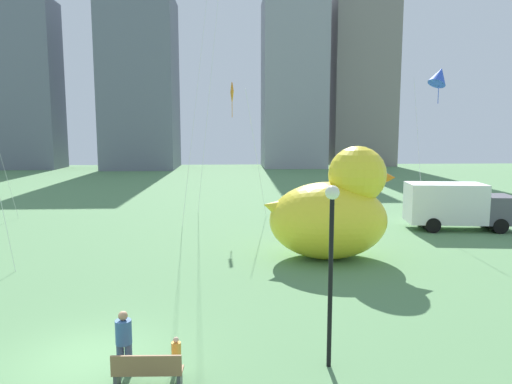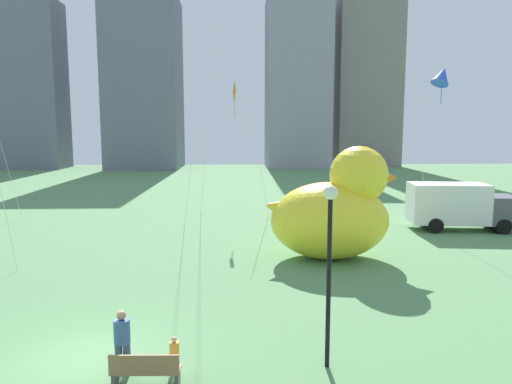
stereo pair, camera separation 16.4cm
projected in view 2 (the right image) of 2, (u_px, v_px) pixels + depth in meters
ground_plane at (87, 358)px, 12.84m from camera, size 140.00×140.00×0.00m
park_bench at (145, 370)px, 11.26m from camera, size 1.67×0.50×0.90m
person_adult at (122, 339)px, 11.90m from camera, size 0.41×0.41×1.66m
person_child at (174, 354)px, 11.91m from camera, size 0.24×0.24×0.99m
giant_inflatable_duck at (334, 211)px, 22.49m from camera, size 6.47×4.15×5.36m
lamppost at (329, 246)px, 11.95m from camera, size 0.36×0.36×4.76m
box_truck at (459, 206)px, 28.92m from camera, size 6.48×3.00×2.85m
city_skyline at (177, 70)px, 74.98m from camera, size 75.43×13.23×40.17m
kite_blue at (442, 76)px, 29.40m from camera, size 2.13×2.26×10.16m
kite_orange at (236, 97)px, 31.61m from camera, size 2.50×3.22×9.24m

